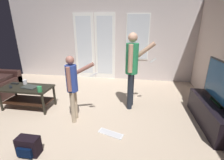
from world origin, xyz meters
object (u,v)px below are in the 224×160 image
at_px(laptop_closed, 30,87).
at_px(dvd_remote_slim, 11,87).
at_px(loose_keyboard, 111,133).
at_px(flat_screen_tv, 222,84).
at_px(coffee_table, 27,93).
at_px(cup_by_laptop, 25,82).
at_px(tv_remote_black, 15,84).
at_px(cup_near_edge, 40,89).
at_px(person_adult, 132,65).
at_px(person_child, 73,84).
at_px(backpack, 28,146).
at_px(tv_stand, 214,114).

bearing_deg(laptop_closed, dvd_remote_slim, -161.93).
height_order(loose_keyboard, laptop_closed, laptop_closed).
bearing_deg(dvd_remote_slim, flat_screen_tv, 43.70).
xyz_separation_m(coffee_table, cup_by_laptop, (-0.15, 0.17, 0.18)).
bearing_deg(loose_keyboard, tv_remote_black, 162.35).
bearing_deg(laptop_closed, flat_screen_tv, 10.21).
height_order(flat_screen_tv, laptop_closed, flat_screen_tv).
height_order(loose_keyboard, cup_near_edge, cup_near_edge).
distance_m(laptop_closed, cup_by_laptop, 0.30).
bearing_deg(tv_remote_black, coffee_table, -20.03).
bearing_deg(cup_near_edge, cup_by_laptop, 149.58).
bearing_deg(person_adult, person_child, -145.81).
distance_m(person_adult, tv_remote_black, 2.68).
distance_m(flat_screen_tv, person_adult, 1.60).
xyz_separation_m(backpack, dvd_remote_slim, (-1.20, 1.17, 0.37)).
distance_m(coffee_table, cup_by_laptop, 0.29).
bearing_deg(loose_keyboard, cup_by_laptop, 159.63).
xyz_separation_m(flat_screen_tv, dvd_remote_slim, (-4.10, -0.01, -0.32)).
relative_size(laptop_closed, cup_by_laptop, 3.36).
bearing_deg(person_adult, cup_near_edge, -162.18).
height_order(coffee_table, backpack, coffee_table).
bearing_deg(dvd_remote_slim, coffee_table, 53.83).
distance_m(flat_screen_tv, cup_by_laptop, 3.94).
xyz_separation_m(tv_stand, backpack, (-2.90, -1.17, -0.09)).
xyz_separation_m(person_child, cup_near_edge, (-0.77, 0.12, -0.21)).
distance_m(tv_stand, tv_remote_black, 4.17).
xyz_separation_m(laptop_closed, cup_by_laptop, (-0.24, 0.17, 0.04)).
bearing_deg(loose_keyboard, person_adult, 74.12).
xyz_separation_m(person_adult, cup_near_edge, (-1.80, -0.58, -0.43)).
distance_m(person_adult, laptop_closed, 2.23).
bearing_deg(tv_stand, person_adult, 163.50).
distance_m(person_child, dvd_remote_slim, 1.58).
xyz_separation_m(backpack, tv_remote_black, (-1.26, 1.36, 0.37)).
bearing_deg(backpack, laptop_closed, 122.50).
relative_size(person_adult, dvd_remote_slim, 9.57).
relative_size(coffee_table, loose_keyboard, 2.33).
distance_m(tv_remote_black, dvd_remote_slim, 0.20).
xyz_separation_m(tv_stand, cup_near_edge, (-3.33, -0.13, 0.33)).
bearing_deg(dvd_remote_slim, cup_by_laptop, 94.85).
bearing_deg(person_child, tv_stand, 5.54).
distance_m(cup_near_edge, tv_remote_black, 0.88).
bearing_deg(person_child, tv_remote_black, 164.80).
height_order(tv_stand, person_child, person_child).
xyz_separation_m(flat_screen_tv, backpack, (-2.90, -1.18, -0.69)).
relative_size(coffee_table, tv_stand, 0.79).
relative_size(person_child, loose_keyboard, 2.76).
bearing_deg(coffee_table, cup_by_laptop, 131.48).
height_order(loose_keyboard, tv_remote_black, tv_remote_black).
bearing_deg(flat_screen_tv, loose_keyboard, -162.76).
bearing_deg(cup_near_edge, person_adult, 17.82).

